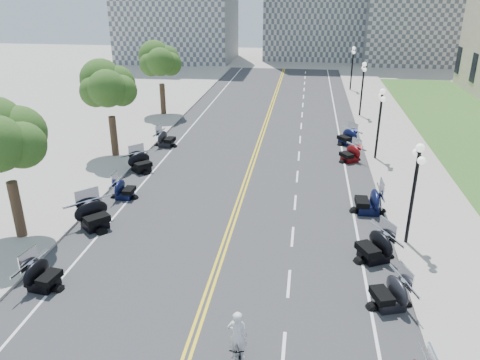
{
  "coord_description": "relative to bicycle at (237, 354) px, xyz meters",
  "views": [
    {
      "loc": [
        3.49,
        -16.49,
        11.5
      ],
      "look_at": [
        0.26,
        6.12,
        2.0
      ],
      "focal_mm": 35.0,
      "sensor_mm": 36.0,
      "label": 1
    }
  ],
  "objects": [
    {
      "name": "motorcycle_s_5",
      "position": [
        -8.5,
        3.14,
        0.17
      ],
      "size": [
        2.17,
        2.17,
        1.34
      ],
      "primitive_type": null,
      "rotation": [
        0.0,
        0.0,
        1.43
      ],
      "color": "black",
      "rests_on": "road"
    },
    {
      "name": "tree_2",
      "position": [
        -11.74,
        6.83,
        4.25
      ],
      "size": [
        4.8,
        4.8,
        9.2
      ],
      "primitive_type": null,
      "color": "#235619",
      "rests_on": "sidewalk_south"
    },
    {
      "name": "ground",
      "position": [
        -1.74,
        4.83,
        -0.5
      ],
      "size": [
        160.0,
        160.0,
        0.0
      ],
      "primitive_type": "plane",
      "color": "gray"
    },
    {
      "name": "lane_dash_19",
      "position": [
        1.46,
        56.83,
        -0.49
      ],
      "size": [
        0.12,
        2.0,
        0.0
      ],
      "primitive_type": "cube",
      "color": "white",
      "rests_on": "road"
    },
    {
      "name": "lane_dash_17",
      "position": [
        1.46,
        48.83,
        -0.49
      ],
      "size": [
        0.12,
        2.0,
        0.0
      ],
      "primitive_type": "cube",
      "color": "white",
      "rests_on": "road"
    },
    {
      "name": "lane_dash_5",
      "position": [
        1.46,
        0.83,
        -0.49
      ],
      "size": [
        0.12,
        2.0,
        0.0
      ],
      "primitive_type": "cube",
      "color": "white",
      "rests_on": "road"
    },
    {
      "name": "lane_dash_14",
      "position": [
        1.46,
        36.83,
        -0.49
      ],
      "size": [
        0.12,
        2.0,
        0.0
      ],
      "primitive_type": "cube",
      "color": "white",
      "rests_on": "road"
    },
    {
      "name": "lane_dash_12",
      "position": [
        1.46,
        28.83,
        -0.49
      ],
      "size": [
        0.12,
        2.0,
        0.0
      ],
      "primitive_type": "cube",
      "color": "white",
      "rests_on": "road"
    },
    {
      "name": "motorcycle_n_9",
      "position": [
        5.03,
        20.23,
        0.15
      ],
      "size": [
        2.58,
        2.58,
        1.3
      ],
      "primitive_type": null,
      "rotation": [
        0.0,
        0.0,
        -0.99
      ],
      "color": "#590A0C",
      "rests_on": "road"
    },
    {
      "name": "edge_line_north",
      "position": [
        4.66,
        14.83,
        -0.49
      ],
      "size": [
        0.12,
        90.0,
        0.0
      ],
      "primitive_type": "cube",
      "color": "white",
      "rests_on": "road"
    },
    {
      "name": "lane_dash_7",
      "position": [
        1.46,
        8.83,
        -0.49
      ],
      "size": [
        0.12,
        2.0,
        0.0
      ],
      "primitive_type": "cube",
      "color": "white",
      "rests_on": "road"
    },
    {
      "name": "edge_line_south",
      "position": [
        -8.14,
        14.83,
        -0.49
      ],
      "size": [
        0.12,
        90.0,
        0.0
      ],
      "primitive_type": "cube",
      "color": "white",
      "rests_on": "road"
    },
    {
      "name": "motorcycle_n_5",
      "position": [
        5.33,
        3.87,
        0.19
      ],
      "size": [
        2.48,
        2.48,
        1.38
      ],
      "primitive_type": null,
      "rotation": [
        0.0,
        0.0,
        -1.25
      ],
      "color": "black",
      "rests_on": "road"
    },
    {
      "name": "bicycle",
      "position": [
        0.0,
        0.0,
        0.0
      ],
      "size": [
        0.57,
        1.68,
        0.99
      ],
      "primitive_type": "imported",
      "rotation": [
        0.0,
        0.0,
        0.06
      ],
      "color": "#A51414",
      "rests_on": "road"
    },
    {
      "name": "motorcycle_n_10",
      "position": [
        5.09,
        24.2,
        0.17
      ],
      "size": [
        2.68,
        2.68,
        1.34
      ],
      "primitive_type": null,
      "rotation": [
        0.0,
        0.0,
        -0.89
      ],
      "color": "black",
      "rests_on": "road"
    },
    {
      "name": "tree_3",
      "position": [
        -11.74,
        18.83,
        4.25
      ],
      "size": [
        4.8,
        4.8,
        9.2
      ],
      "primitive_type": null,
      "color": "#235619",
      "rests_on": "sidewalk_south"
    },
    {
      "name": "motorcycle_n_7",
      "position": [
        5.42,
        12.11,
        0.26
      ],
      "size": [
        2.22,
        2.22,
        1.52
      ],
      "primitive_type": null,
      "rotation": [
        0.0,
        0.0,
        -1.55
      ],
      "color": "black",
      "rests_on": "road"
    },
    {
      "name": "street_lamp_2",
      "position": [
        6.86,
        8.83,
        2.1
      ],
      "size": [
        0.5,
        1.2,
        4.9
      ],
      "primitive_type": null,
      "color": "black",
      "rests_on": "sidewalk_north"
    },
    {
      "name": "motorcycle_s_8",
      "position": [
        -8.92,
        16.31,
        0.2
      ],
      "size": [
        2.82,
        2.82,
        1.4
      ],
      "primitive_type": null,
      "rotation": [
        0.0,
        0.0,
        0.8
      ],
      "color": "black",
      "rests_on": "road"
    },
    {
      "name": "lane_dash_10",
      "position": [
        1.46,
        20.83,
        -0.49
      ],
      "size": [
        0.12,
        2.0,
        0.0
      ],
      "primitive_type": "cube",
      "color": "white",
      "rests_on": "road"
    },
    {
      "name": "lane_dash_6",
      "position": [
        1.46,
        4.83,
        -0.49
      ],
      "size": [
        0.12,
        2.0,
        0.0
      ],
      "primitive_type": "cube",
      "color": "white",
      "rests_on": "road"
    },
    {
      "name": "lane_dash_9",
      "position": [
        1.46,
        16.83,
        -0.49
      ],
      "size": [
        0.12,
        2.0,
        0.0
      ],
      "primitive_type": "cube",
      "color": "white",
      "rests_on": "road"
    },
    {
      "name": "motorcycle_n_6",
      "position": [
        5.15,
        7.25,
        0.25
      ],
      "size": [
        2.88,
        2.88,
        1.5
      ],
      "primitive_type": null,
      "rotation": [
        0.0,
        0.0,
        -1.09
      ],
      "color": "black",
      "rests_on": "road"
    },
    {
      "name": "lane_dash_15",
      "position": [
        1.46,
        40.83,
        -0.49
      ],
      "size": [
        0.12,
        2.0,
        0.0
      ],
      "primitive_type": "cube",
      "color": "white",
      "rests_on": "road"
    },
    {
      "name": "cyclist_rider",
      "position": [
        0.0,
        0.0,
        1.4
      ],
      "size": [
        0.66,
        0.43,
        1.81
      ],
      "primitive_type": "imported",
      "rotation": [
        0.0,
        0.0,
        3.14
      ],
      "color": "white",
      "rests_on": "bicycle"
    },
    {
      "name": "street_lamp_5",
      "position": [
        6.86,
        44.83,
        2.1
      ],
      "size": [
        0.5,
        1.2,
        4.9
      ],
      "primitive_type": null,
      "color": "black",
      "rests_on": "sidewalk_north"
    },
    {
      "name": "centerline_yellow_b",
      "position": [
        -1.62,
        14.83,
        -0.49
      ],
      "size": [
        0.12,
        90.0,
        0.0
      ],
      "primitive_type": "cube",
      "color": "yellow",
      "rests_on": "road"
    },
    {
      "name": "motorcycle_s_7",
      "position": [
        -8.45,
        12.05,
        0.12
      ],
      "size": [
        1.8,
        1.8,
        1.24
      ],
      "primitive_type": null,
      "rotation": [
        0.0,
        0.0,
        1.58
      ],
      "color": "black",
      "rests_on": "road"
    },
    {
      "name": "lane_dash_18",
      "position": [
        1.46,
        52.83,
        -0.49
      ],
      "size": [
        0.12,
        2.0,
        0.0
      ],
      "primitive_type": "cube",
      "color": "white",
      "rests_on": "road"
    },
    {
      "name": "road",
      "position": [
        -1.74,
        14.83,
        -0.49
      ],
      "size": [
        16.0,
        90.0,
        0.01
      ],
      "primitive_type": "cube",
      "color": "#333335",
      "rests_on": "ground"
    },
    {
      "name": "lane_dash_8",
      "position": [
        1.46,
        12.83,
        -0.49
      ],
      "size": [
        0.12,
        2.0,
        0.0
      ],
      "primitive_type": "cube",
      "color": "white",
      "rests_on": "road"
    },
    {
      "name": "tree_4",
      "position": [
        -11.74,
        30.83,
        4.25
      ],
      "size": [
        4.8,
        4.8,
        9.2
      ],
      "primitive_type": null,
      "color": "#235619",
      "rests_on": "sidewalk_south"
    },
    {
      "name": "lane_dash_11",
      "position": [
        1.46,
        24.83,
        -0.49
      ],
      "size": [
        0.12,
        2.0,
        0.0
      ],
      "primitive_type": "cube",
      "color": "white",
      "rests_on": "road"
    },
    {
      "name": "lane_dash_16",
      "position": [
        1.46,
        44.83,
        -0.49
      ],
      "size": [
        0.12,
        2.0,
        0.0
      ],
      "primitive_type": "cube",
      "color": "white",
      "rests_on": "road"
    },
    {
      "name": "sidewalk_north",
      "position": [
        8.76,
        14.83,
        -0.42
      ],
      "size": [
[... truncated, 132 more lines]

